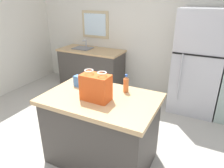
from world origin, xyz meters
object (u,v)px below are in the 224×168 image
(refrigerator, at_px, (198,63))
(shopping_bag, at_px, (96,87))
(kitchen_island, at_px, (101,129))
(small_box, at_px, (78,81))
(bottle, at_px, (126,84))

(refrigerator, height_order, shopping_bag, refrigerator)
(kitchen_island, xyz_separation_m, shopping_bag, (-0.01, -0.08, 0.60))
(kitchen_island, bearing_deg, small_box, 160.34)
(kitchen_island, xyz_separation_m, refrigerator, (0.87, 1.94, 0.45))
(kitchen_island, xyz_separation_m, small_box, (-0.41, 0.15, 0.52))
(small_box, relative_size, bottle, 0.63)
(shopping_bag, bearing_deg, kitchen_island, 83.22)
(small_box, bearing_deg, shopping_bag, -29.70)
(small_box, bearing_deg, refrigerator, 54.37)
(kitchen_island, distance_m, bottle, 0.65)
(kitchen_island, distance_m, refrigerator, 2.17)
(shopping_bag, height_order, bottle, shopping_bag)
(kitchen_island, height_order, small_box, small_box)
(kitchen_island, bearing_deg, shopping_bag, -96.78)
(kitchen_island, xyz_separation_m, bottle, (0.21, 0.26, 0.55))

